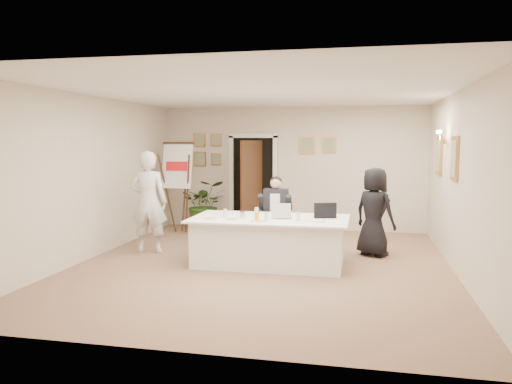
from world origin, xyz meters
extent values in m
plane|color=brown|center=(0.00, 0.00, 0.00)|extent=(7.00, 7.00, 0.00)
cube|color=white|center=(0.00, 0.00, 2.80)|extent=(6.00, 7.00, 0.02)
cube|color=beige|center=(0.00, 3.50, 1.40)|extent=(6.00, 0.10, 2.80)
cube|color=beige|center=(0.00, -3.50, 1.40)|extent=(6.00, 0.10, 2.80)
cube|color=beige|center=(-3.00, 0.00, 1.40)|extent=(0.10, 7.00, 2.80)
cube|color=beige|center=(3.00, 0.00, 1.40)|extent=(0.10, 7.00, 2.80)
cube|color=black|center=(-0.90, 3.47, 1.05)|extent=(0.92, 0.06, 2.10)
cube|color=white|center=(-1.42, 3.44, 1.05)|extent=(0.10, 0.06, 2.20)
cube|color=white|center=(-0.38, 3.44, 1.05)|extent=(0.10, 0.06, 2.20)
cube|color=#322310|center=(-0.85, 3.05, 1.03)|extent=(0.33, 0.81, 2.02)
cube|color=white|center=(0.11, 0.06, 0.38)|extent=(2.37, 1.18, 0.75)
cube|color=white|center=(0.11, 0.06, 0.76)|extent=(2.55, 1.36, 0.03)
cube|color=white|center=(-2.34, 2.35, 1.49)|extent=(0.70, 0.25, 0.96)
imported|color=silver|center=(-2.20, 0.50, 0.93)|extent=(0.73, 0.53, 1.85)
imported|color=black|center=(1.80, 1.08, 0.78)|extent=(0.91, 0.84, 1.56)
imported|color=#30551C|center=(-2.00, 3.20, 0.57)|extent=(1.24, 1.15, 1.13)
cube|color=black|center=(1.00, 0.22, 0.90)|extent=(0.37, 0.20, 0.25)
cube|color=white|center=(0.87, -0.18, 0.79)|extent=(0.32, 0.26, 0.03)
cylinder|color=white|center=(-0.80, -0.27, 0.78)|extent=(0.21, 0.21, 0.01)
cylinder|color=white|center=(-0.45, -0.29, 0.78)|extent=(0.24, 0.24, 0.01)
cylinder|color=white|center=(0.01, -0.40, 0.78)|extent=(0.24, 0.24, 0.01)
cylinder|color=silver|center=(-0.62, -0.04, 0.84)|extent=(0.07, 0.07, 0.14)
cylinder|color=silver|center=(0.12, -0.32, 0.84)|extent=(0.06, 0.06, 0.14)
cylinder|color=silver|center=(0.60, -0.17, 0.84)|extent=(0.08, 0.08, 0.14)
cylinder|color=silver|center=(-0.15, 0.28, 0.84)|extent=(0.07, 0.07, 0.14)
cylinder|color=#FDA115|center=(-0.03, -0.28, 0.84)|extent=(0.09, 0.09, 0.13)
cylinder|color=silver|center=(-0.31, -0.09, 0.83)|extent=(0.12, 0.12, 0.11)
camera|label=1|loc=(1.55, -7.86, 2.01)|focal=35.00mm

